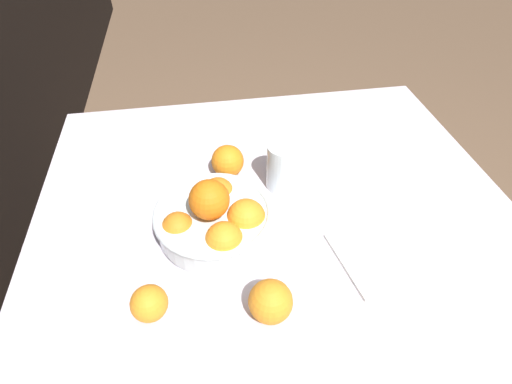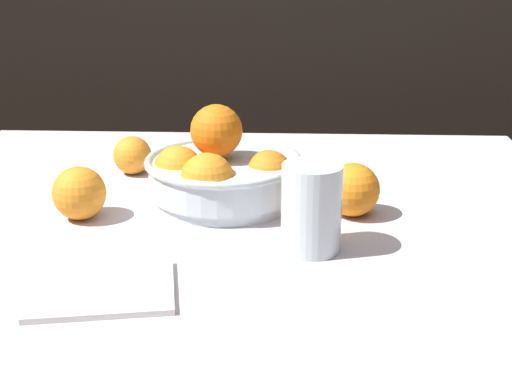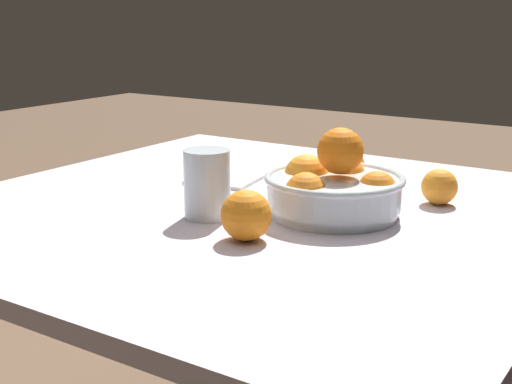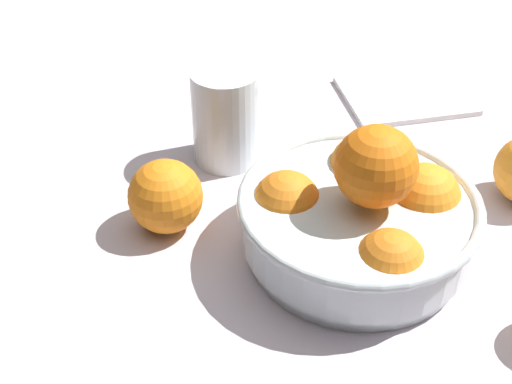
{
  "view_description": "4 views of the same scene",
  "coord_description": "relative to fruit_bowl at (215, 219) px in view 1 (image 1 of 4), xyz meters",
  "views": [
    {
      "loc": [
        -0.62,
        0.16,
        1.44
      ],
      "look_at": [
        0.06,
        0.05,
        0.81
      ],
      "focal_mm": 28.0,
      "sensor_mm": 36.0,
      "label": 1
    },
    {
      "loc": [
        0.07,
        -0.93,
        1.19
      ],
      "look_at": [
        0.03,
        0.05,
        0.83
      ],
      "focal_mm": 50.0,
      "sensor_mm": 36.0,
      "label": 2
    },
    {
      "loc": [
        1.08,
        0.71,
        1.14
      ],
      "look_at": [
        0.05,
        0.03,
        0.82
      ],
      "focal_mm": 50.0,
      "sensor_mm": 36.0,
      "label": 3
    },
    {
      "loc": [
        0.11,
        0.71,
        1.3
      ],
      "look_at": [
        0.08,
        0.09,
        0.81
      ],
      "focal_mm": 50.0,
      "sensor_mm": 36.0,
      "label": 4
    }
  ],
  "objects": [
    {
      "name": "juice_glass",
      "position": [
        0.14,
        -0.18,
        0.0
      ],
      "size": [
        0.08,
        0.08,
        0.12
      ],
      "color": "#F4A314",
      "rests_on": "dining_table"
    },
    {
      "name": "orange_loose_front",
      "position": [
        -0.21,
        -0.08,
        -0.01
      ],
      "size": [
        0.08,
        0.08,
        0.08
      ],
      "primitive_type": "sphere",
      "color": "orange",
      "rests_on": "dining_table"
    },
    {
      "name": "orange_loose_near_bowl",
      "position": [
        0.21,
        -0.05,
        -0.01
      ],
      "size": [
        0.08,
        0.08,
        0.08
      ],
      "primitive_type": "sphere",
      "color": "orange",
      "rests_on": "dining_table"
    },
    {
      "name": "ground_plane",
      "position": [
        0.03,
        -0.15,
        -0.83
      ],
      "size": [
        12.0,
        12.0,
        0.0
      ],
      "primitive_type": "plane",
      "color": "brown"
    },
    {
      "name": "fruit_bowl",
      "position": [
        0.0,
        0.0,
        0.0
      ],
      "size": [
        0.25,
        0.25,
        0.16
      ],
      "color": "silver",
      "rests_on": "dining_table"
    },
    {
      "name": "orange_loose_aside",
      "position": [
        -0.17,
        0.14,
        -0.02
      ],
      "size": [
        0.07,
        0.07,
        0.07
      ],
      "primitive_type": "sphere",
      "color": "orange",
      "rests_on": "dining_table"
    },
    {
      "name": "napkin",
      "position": [
        -0.12,
        -0.31,
        -0.05
      ],
      "size": [
        0.19,
        0.16,
        0.01
      ],
      "primitive_type": "cube",
      "rotation": [
        0.0,
        0.0,
        0.17
      ],
      "color": "white",
      "rests_on": "dining_table"
    },
    {
      "name": "dining_table",
      "position": [
        0.03,
        -0.15,
        -0.13
      ],
      "size": [
        1.1,
        1.13,
        0.78
      ],
      "color": "silver",
      "rests_on": "ground_plane"
    }
  ]
}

